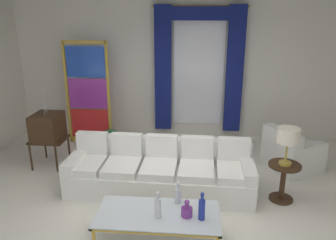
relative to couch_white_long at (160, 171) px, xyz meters
name	(u,v)px	position (x,y,z in m)	size (l,w,h in m)	color
ground_plane	(165,206)	(0.13, -0.51, -0.31)	(16.00, 16.00, 0.00)	silver
wall_rear	(178,71)	(0.13, 2.55, 1.19)	(8.00, 0.12, 3.00)	white
curtained_window	(199,61)	(0.57, 2.38, 1.43)	(2.00, 0.17, 2.70)	white
couch_white_long	(160,171)	(0.00, 0.00, 0.00)	(2.94, 0.99, 0.86)	white
coffee_table	(158,215)	(0.12, -1.32, 0.07)	(1.51, 0.71, 0.41)	silver
bottle_blue_decanter	(187,211)	(0.47, -1.35, 0.18)	(0.14, 0.14, 0.22)	#753384
bottle_crystal_tall	(158,207)	(0.12, -1.40, 0.24)	(0.07, 0.07, 0.34)	silver
bottle_amber_squat	(178,195)	(0.35, -1.06, 0.22)	(0.08, 0.08, 0.30)	silver
bottle_ruby_flask	(202,208)	(0.64, -1.39, 0.25)	(0.08, 0.08, 0.36)	navy
vintage_tv	(48,128)	(-2.16, 0.70, 0.42)	(0.62, 0.61, 1.35)	#382314
armchair_white	(290,155)	(2.27, 0.89, -0.02)	(1.11, 1.10, 0.80)	white
stained_glass_divider	(88,96)	(-1.75, 1.87, 0.75)	(0.95, 0.05, 2.20)	gold
peacock_figurine	(109,141)	(-1.22, 1.44, -0.09)	(0.44, 0.60, 0.50)	beige
round_side_table	(283,179)	(1.88, -0.19, 0.05)	(0.48, 0.48, 0.59)	#382314
table_lamp_brass	(288,137)	(1.88, -0.19, 0.72)	(0.32, 0.32, 0.57)	#B29338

